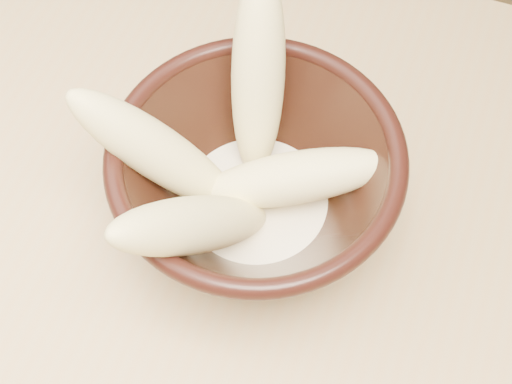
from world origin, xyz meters
TOP-DOWN VIEW (x-y plane):
  - bowl at (-0.07, 0.13)m, footprint 0.18×0.18m
  - milk_puddle at (-0.07, 0.13)m, footprint 0.10×0.10m
  - banana_upright at (-0.09, 0.18)m, footprint 0.06×0.10m
  - banana_left at (-0.13, 0.12)m, footprint 0.12×0.05m
  - banana_across at (-0.05, 0.14)m, footprint 0.13×0.08m
  - banana_front at (-0.09, 0.08)m, footprint 0.09×0.12m

SIDE VIEW (x-z plane):
  - milk_puddle at x=-0.07m, z-range 0.78..0.79m
  - bowl at x=-0.07m, z-range 0.76..0.86m
  - banana_across at x=-0.05m, z-range 0.79..0.84m
  - banana_left at x=-0.13m, z-range 0.78..0.90m
  - banana_front at x=-0.09m, z-range 0.78..0.90m
  - banana_upright at x=-0.09m, z-range 0.78..0.92m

